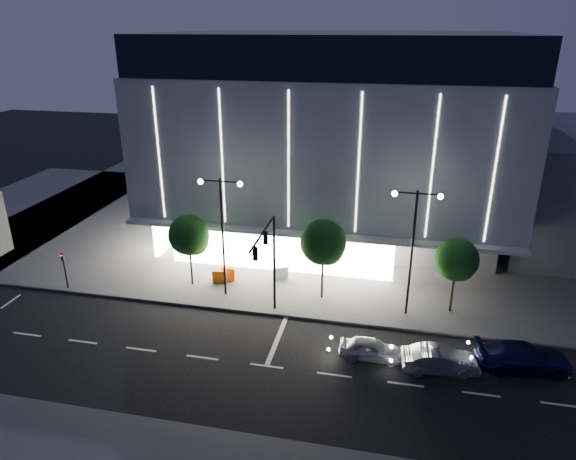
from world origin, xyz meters
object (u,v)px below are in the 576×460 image
(traffic_mast, at_px, (269,253))
(barrier_d, at_px, (281,273))
(ped_signal_far, at_px, (64,267))
(car_lead, at_px, (371,349))
(barrier_c, at_px, (220,277))
(street_lamp_east, at_px, (413,235))
(tree_mid, at_px, (324,245))
(tree_right, at_px, (457,262))
(tree_left, at_px, (189,237))
(car_third, at_px, (523,357))
(barrier_a, at_px, (228,274))
(car_second, at_px, (440,360))
(street_lamp_west, at_px, (222,221))

(traffic_mast, xyz_separation_m, barrier_d, (-0.51, 5.85, -4.38))
(ped_signal_far, distance_m, car_lead, 23.27)
(barrier_c, bearing_deg, street_lamp_east, -20.07)
(car_lead, bearing_deg, ped_signal_far, 79.78)
(tree_mid, relative_size, tree_right, 1.12)
(tree_right, xyz_separation_m, barrier_c, (-17.04, 0.60, -3.23))
(car_lead, xyz_separation_m, barrier_d, (-7.41, 8.63, 0.01))
(traffic_mast, distance_m, ped_signal_far, 16.35)
(street_lamp_east, xyz_separation_m, tree_left, (-15.97, 1.02, -1.92))
(barrier_c, bearing_deg, car_third, -30.29)
(barrier_a, bearing_deg, ped_signal_far, -161.50)
(traffic_mast, xyz_separation_m, car_second, (10.87, -3.17, -4.31))
(car_lead, height_order, car_second, car_second)
(car_lead, bearing_deg, street_lamp_east, -21.62)
(street_lamp_east, height_order, tree_left, street_lamp_east)
(street_lamp_east, xyz_separation_m, barrier_d, (-9.51, 3.19, -5.31))
(barrier_a, distance_m, barrier_c, 0.78)
(street_lamp_west, bearing_deg, barrier_d, 42.49)
(street_lamp_west, relative_size, tree_left, 1.57)
(ped_signal_far, relative_size, car_second, 0.69)
(traffic_mast, xyz_separation_m, street_lamp_west, (-4.00, 2.66, 0.93))
(barrier_d, bearing_deg, barrier_c, 175.10)
(tree_left, relative_size, tree_right, 1.04)
(tree_right, xyz_separation_m, barrier_d, (-12.54, 2.17, -3.23))
(traffic_mast, relative_size, car_third, 1.32)
(street_lamp_west, distance_m, tree_mid, 7.28)
(car_lead, relative_size, car_third, 0.70)
(car_second, bearing_deg, barrier_c, 57.48)
(street_lamp_west, relative_size, barrier_d, 8.18)
(traffic_mast, height_order, tree_mid, traffic_mast)
(car_second, distance_m, car_third, 4.90)
(traffic_mast, distance_m, car_second, 12.11)
(car_lead, relative_size, barrier_a, 3.42)
(car_third, distance_m, barrier_c, 21.54)
(ped_signal_far, distance_m, barrier_d, 16.23)
(street_lamp_east, distance_m, barrier_c, 15.07)
(car_lead, relative_size, car_second, 0.86)
(tree_mid, bearing_deg, barrier_c, 175.74)
(tree_right, xyz_separation_m, car_lead, (-5.13, -6.46, -3.24))
(street_lamp_east, bearing_deg, barrier_a, 170.66)
(ped_signal_far, distance_m, barrier_c, 11.49)
(car_second, height_order, barrier_d, car_second)
(car_third, bearing_deg, street_lamp_east, 47.59)
(barrier_c, relative_size, barrier_d, 1.00)
(traffic_mast, height_order, barrier_c, traffic_mast)
(car_lead, distance_m, barrier_c, 13.84)
(tree_mid, xyz_separation_m, tree_right, (9.00, -0.00, -0.45))
(ped_signal_far, xyz_separation_m, car_second, (26.86, -4.33, -1.17))
(traffic_mast, xyz_separation_m, barrier_c, (-5.01, 4.28, -4.38))
(tree_left, relative_size, car_third, 1.07)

